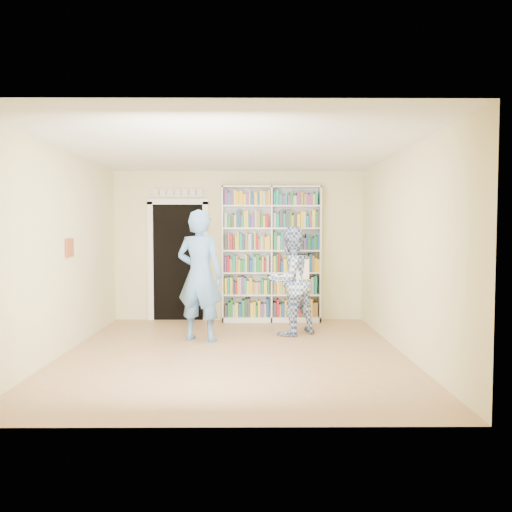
{
  "coord_description": "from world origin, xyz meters",
  "views": [
    {
      "loc": [
        0.26,
        -6.56,
        1.64
      ],
      "look_at": [
        0.3,
        0.9,
        1.25
      ],
      "focal_mm": 35.0,
      "sensor_mm": 36.0,
      "label": 1
    }
  ],
  "objects": [
    {
      "name": "man_blue",
      "position": [
        -0.53,
        0.77,
        0.97
      ],
      "size": [
        0.81,
        0.65,
        1.94
      ],
      "primitive_type": "imported",
      "rotation": [
        0.0,
        0.0,
        2.85
      ],
      "color": "#537FB8",
      "rests_on": "floor"
    },
    {
      "name": "wall_right",
      "position": [
        2.25,
        0.0,
        1.35
      ],
      "size": [
        0.0,
        5.0,
        5.0
      ],
      "primitive_type": "plane",
      "rotation": [
        1.57,
        0.0,
        -1.57
      ],
      "color": "beige",
      "rests_on": "floor"
    },
    {
      "name": "paper_sheet",
      "position": [
        1.01,
        0.99,
        1.04
      ],
      "size": [
        0.21,
        0.08,
        0.31
      ],
      "primitive_type": "cube",
      "rotation": [
        0.0,
        0.0,
        0.34
      ],
      "color": "white",
      "rests_on": "man_plaid"
    },
    {
      "name": "wall_left",
      "position": [
        -2.25,
        0.0,
        1.35
      ],
      "size": [
        0.0,
        5.0,
        5.0
      ],
      "primitive_type": "plane",
      "rotation": [
        1.57,
        0.0,
        1.57
      ],
      "color": "beige",
      "rests_on": "floor"
    },
    {
      "name": "ceiling",
      "position": [
        0.0,
        0.0,
        2.7
      ],
      "size": [
        5.0,
        5.0,
        0.0
      ],
      "primitive_type": "plane",
      "rotation": [
        3.14,
        0.0,
        0.0
      ],
      "color": "white",
      "rests_on": "wall_back"
    },
    {
      "name": "doorway",
      "position": [
        -1.1,
        2.48,
        1.18
      ],
      "size": [
        1.1,
        0.08,
        2.43
      ],
      "color": "black",
      "rests_on": "floor"
    },
    {
      "name": "wall_back",
      "position": [
        0.0,
        2.5,
        1.35
      ],
      "size": [
        4.5,
        0.0,
        4.5
      ],
      "primitive_type": "plane",
      "rotation": [
        1.57,
        0.0,
        0.0
      ],
      "color": "beige",
      "rests_on": "floor"
    },
    {
      "name": "wall_art",
      "position": [
        -2.23,
        0.2,
        1.4
      ],
      "size": [
        0.03,
        0.25,
        0.25
      ],
      "primitive_type": "cube",
      "color": "maroon",
      "rests_on": "wall_left"
    },
    {
      "name": "bookshelf",
      "position": [
        0.59,
        2.34,
        1.22
      ],
      "size": [
        1.76,
        0.33,
        2.42
      ],
      "rotation": [
        0.0,
        0.0,
        -0.0
      ],
      "color": "white",
      "rests_on": "floor"
    },
    {
      "name": "floor",
      "position": [
        0.0,
        0.0,
        0.0
      ],
      "size": [
        5.0,
        5.0,
        0.0
      ],
      "primitive_type": "plane",
      "color": "#AD7B54",
      "rests_on": "ground"
    },
    {
      "name": "man_plaid",
      "position": [
        0.85,
        1.18,
        0.84
      ],
      "size": [
        1.04,
        0.99,
        1.69
      ],
      "primitive_type": "imported",
      "rotation": [
        0.0,
        0.0,
        3.75
      ],
      "color": "#2F4D90",
      "rests_on": "floor"
    }
  ]
}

